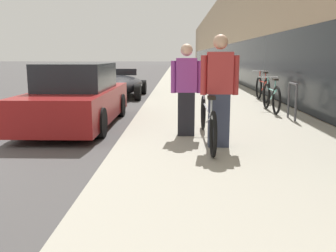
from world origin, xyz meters
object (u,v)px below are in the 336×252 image
object	(u,v)px
parked_sedan_curbside	(78,98)
vintage_roadster_curbside	(120,85)
bike_rack_hoop	(293,97)
cruiser_bike_middle	(263,88)
person_bystander	(186,90)
tandem_bicycle	(207,120)
cruiser_bike_nearest	(271,97)
person_rider	(219,91)

from	to	relation	value
parked_sedan_curbside	vintage_roadster_curbside	world-z (taller)	parked_sedan_curbside
bike_rack_hoop	cruiser_bike_middle	size ratio (longest dim) A/B	0.45
cruiser_bike_middle	person_bystander	bearing A→B (deg)	-115.59
cruiser_bike_middle	parked_sedan_curbside	distance (m)	6.27
person_bystander	parked_sedan_curbside	world-z (taller)	person_bystander
tandem_bicycle	cruiser_bike_middle	distance (m)	6.35
tandem_bicycle	person_bystander	bearing A→B (deg)	126.29
cruiser_bike_nearest	bike_rack_hoop	bearing A→B (deg)	-82.40
cruiser_bike_nearest	cruiser_bike_middle	world-z (taller)	cruiser_bike_middle
tandem_bicycle	person_bystander	world-z (taller)	person_bystander
person_rider	cruiser_bike_nearest	xyz separation A→B (m)	(1.81, 3.95, -0.51)
person_rider	parked_sedan_curbside	world-z (taller)	person_rider
person_bystander	cruiser_bike_nearest	world-z (taller)	person_bystander
person_rider	bike_rack_hoop	xyz separation A→B (m)	(1.98, 2.68, -0.38)
bike_rack_hoop	parked_sedan_curbside	distance (m)	4.94
person_rider	cruiser_bike_nearest	distance (m)	4.37
parked_sedan_curbside	cruiser_bike_middle	bearing A→B (deg)	36.18
cruiser_bike_middle	vintage_roadster_curbside	xyz separation A→B (m)	(-5.04, 2.43, -0.08)
cruiser_bike_nearest	vintage_roadster_curbside	distance (m)	6.74
bike_rack_hoop	person_bystander	bearing A→B (deg)	-143.55
bike_rack_hoop	tandem_bicycle	bearing A→B (deg)	-132.60
vintage_roadster_curbside	person_rider	bearing A→B (deg)	-71.42
tandem_bicycle	cruiser_bike_nearest	world-z (taller)	cruiser_bike_nearest
bike_rack_hoop	cruiser_bike_nearest	distance (m)	1.28
person_rider	cruiser_bike_nearest	bearing A→B (deg)	65.31
cruiser_bike_middle	parked_sedan_curbside	size ratio (longest dim) A/B	0.42
cruiser_bike_nearest	vintage_roadster_curbside	size ratio (longest dim) A/B	0.43
person_rider	cruiser_bike_middle	size ratio (longest dim) A/B	0.95
person_bystander	cruiser_bike_nearest	distance (m)	3.90
cruiser_bike_nearest	parked_sedan_curbside	distance (m)	4.96
person_bystander	vintage_roadster_curbside	distance (m)	8.26
vintage_roadster_curbside	bike_rack_hoop	bearing A→B (deg)	-50.87
tandem_bicycle	person_bystander	distance (m)	0.76
person_bystander	parked_sedan_curbside	distance (m)	3.03
person_bystander	bike_rack_hoop	xyz separation A→B (m)	(2.49, 1.84, -0.32)
tandem_bicycle	person_rider	size ratio (longest dim) A/B	1.57
bike_rack_hoop	vintage_roadster_curbside	world-z (taller)	vintage_roadster_curbside
tandem_bicycle	parked_sedan_curbside	world-z (taller)	parked_sedan_curbside
cruiser_bike_middle	parked_sedan_curbside	bearing A→B (deg)	-143.82
cruiser_bike_nearest	cruiser_bike_middle	bearing A→B (deg)	82.88
person_bystander	vintage_roadster_curbside	world-z (taller)	person_bystander
person_bystander	tandem_bicycle	bearing A→B (deg)	-53.71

